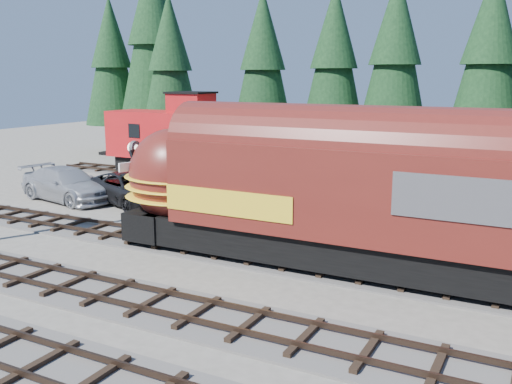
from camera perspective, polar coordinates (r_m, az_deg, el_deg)
The scene contains 7 objects.
ground at distance 19.42m, azimuth -1.03°, elevation -10.56°, with size 120.00×120.00×0.00m, color #6B665B.
track_spur at distance 39.26m, azimuth -1.16°, elevation 0.90°, with size 32.00×3.20×0.33m.
depot at distance 28.00m, azimuth 9.36°, elevation 2.46°, with size 12.80×7.00×5.30m.
locomotive at distance 21.88m, azimuth 5.05°, elevation -0.48°, with size 17.61×3.50×4.79m.
caboose at distance 41.67m, azimuth -7.61°, elevation 5.27°, with size 11.10×3.22×5.77m.
pickup_truck_a at distance 33.78m, azimuth -12.40°, elevation 0.34°, with size 3.01×6.52×1.81m, color black.
pickup_truck_b at distance 35.69m, azimuth -18.39°, elevation 0.73°, with size 2.74×6.74×1.96m, color #ABAEB3.
Camera 1 is at (8.69, -15.76, 7.31)m, focal length 40.00 mm.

